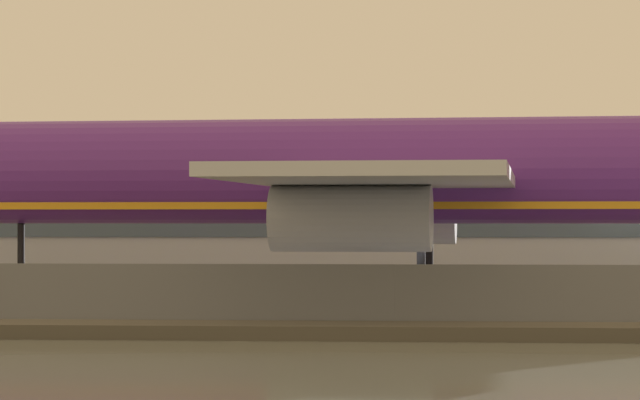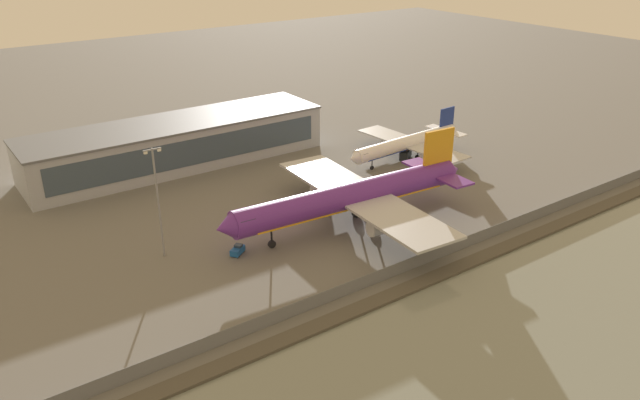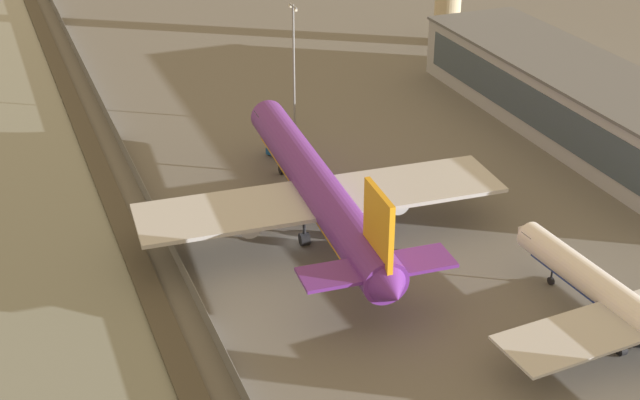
{
  "view_description": "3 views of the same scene",
  "coord_description": "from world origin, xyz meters",
  "px_view_note": "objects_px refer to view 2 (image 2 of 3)",
  "views": [
    {
      "loc": [
        1.43,
        -72.29,
        4.1
      ],
      "look_at": [
        -4.16,
        1.83,
        5.01
      ],
      "focal_mm": 85.0,
      "sensor_mm": 36.0,
      "label": 1
    },
    {
      "loc": [
        -71.78,
        -83.69,
        55.44
      ],
      "look_at": [
        -3.98,
        11.96,
        3.0
      ],
      "focal_mm": 35.0,
      "sensor_mm": 36.0,
      "label": 2
    },
    {
      "loc": [
        94.69,
        -34.5,
        59.25
      ],
      "look_at": [
        -3.95,
        4.8,
        3.37
      ],
      "focal_mm": 50.0,
      "sensor_mm": 36.0,
      "label": 3
    }
  ],
  "objects_px": {
    "cargo_jet_purple": "(354,196)",
    "apron_light_mast_apron_west": "(158,197)",
    "passenger_jet_white": "(408,143)",
    "ops_van": "(406,154)",
    "baggage_tug": "(238,250)"
  },
  "relations": [
    {
      "from": "passenger_jet_white",
      "to": "baggage_tug",
      "type": "height_order",
      "value": "passenger_jet_white"
    },
    {
      "from": "cargo_jet_purple",
      "to": "apron_light_mast_apron_west",
      "type": "relative_size",
      "value": 2.74
    },
    {
      "from": "cargo_jet_purple",
      "to": "passenger_jet_white",
      "type": "distance_m",
      "value": 41.4
    },
    {
      "from": "baggage_tug",
      "to": "apron_light_mast_apron_west",
      "type": "bearing_deg",
      "value": 147.7
    },
    {
      "from": "cargo_jet_purple",
      "to": "ops_van",
      "type": "relative_size",
      "value": 10.33
    },
    {
      "from": "cargo_jet_purple",
      "to": "apron_light_mast_apron_west",
      "type": "xyz_separation_m",
      "value": [
        -35.86,
        9.85,
        5.34
      ]
    },
    {
      "from": "passenger_jet_white",
      "to": "apron_light_mast_apron_west",
      "type": "height_order",
      "value": "apron_light_mast_apron_west"
    },
    {
      "from": "apron_light_mast_apron_west",
      "to": "ops_van",
      "type": "bearing_deg",
      "value": 10.12
    },
    {
      "from": "passenger_jet_white",
      "to": "apron_light_mast_apron_west",
      "type": "relative_size",
      "value": 1.85
    },
    {
      "from": "cargo_jet_purple",
      "to": "ops_van",
      "type": "distance_m",
      "value": 41.49
    },
    {
      "from": "passenger_jet_white",
      "to": "ops_van",
      "type": "xyz_separation_m",
      "value": [
        -0.39,
        0.3,
        -2.89
      ]
    },
    {
      "from": "ops_van",
      "to": "baggage_tug",
      "type": "bearing_deg",
      "value": -161.63
    },
    {
      "from": "apron_light_mast_apron_west",
      "to": "passenger_jet_white",
      "type": "bearing_deg",
      "value": 9.83
    },
    {
      "from": "baggage_tug",
      "to": "apron_light_mast_apron_west",
      "type": "relative_size",
      "value": 0.17
    },
    {
      "from": "apron_light_mast_apron_west",
      "to": "cargo_jet_purple",
      "type": "bearing_deg",
      "value": -15.36
    }
  ]
}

